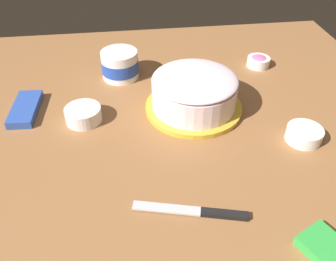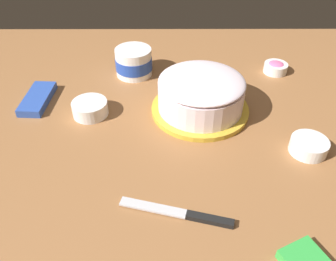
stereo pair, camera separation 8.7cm
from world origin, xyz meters
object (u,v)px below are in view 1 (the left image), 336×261
(sprinkle_bowl_green, at_px, (304,134))
(frosting_tub, at_px, (120,64))
(sprinkle_bowl_pink, at_px, (258,61))
(spreading_knife, at_px, (201,212))
(sprinkle_bowl_rainbow, at_px, (83,114))
(candy_box_lower, at_px, (25,109))
(frosted_cake, at_px, (194,93))

(sprinkle_bowl_green, bearing_deg, frosting_tub, 50.11)
(frosting_tub, height_order, sprinkle_bowl_pink, frosting_tub)
(spreading_knife, distance_m, sprinkle_bowl_rainbow, 0.43)
(frosting_tub, bearing_deg, candy_box_lower, 120.68)
(sprinkle_bowl_pink, relative_size, sprinkle_bowl_rainbow, 0.78)
(candy_box_lower, bearing_deg, frosting_tub, -56.14)
(frosted_cake, relative_size, sprinkle_bowl_green, 3.00)
(frosting_tub, bearing_deg, spreading_knife, -165.75)
(candy_box_lower, bearing_deg, sprinkle_bowl_pink, -73.70)
(frosting_tub, bearing_deg, sprinkle_bowl_rainbow, 154.45)
(spreading_knife, relative_size, sprinkle_bowl_rainbow, 2.39)
(frosting_tub, distance_m, candy_box_lower, 0.32)
(sprinkle_bowl_rainbow, xyz_separation_m, candy_box_lower, (0.06, 0.16, -0.01))
(sprinkle_bowl_green, distance_m, candy_box_lower, 0.75)
(spreading_knife, distance_m, sprinkle_bowl_pink, 0.66)
(sprinkle_bowl_rainbow, bearing_deg, candy_box_lower, 69.55)
(frosting_tub, xyz_separation_m, sprinkle_bowl_green, (-0.38, -0.45, -0.03))
(sprinkle_bowl_green, bearing_deg, candy_box_lower, 73.31)
(sprinkle_bowl_pink, bearing_deg, sprinkle_bowl_green, 178.06)
(frosting_tub, xyz_separation_m, candy_box_lower, (-0.16, 0.27, -0.03))
(frosting_tub, height_order, sprinkle_bowl_green, frosting_tub)
(candy_box_lower, bearing_deg, frosted_cake, -92.64)
(frosted_cake, xyz_separation_m, frosting_tub, (0.21, 0.20, -0.01))
(sprinkle_bowl_pink, xyz_separation_m, candy_box_lower, (-0.17, 0.73, -0.01))
(sprinkle_bowl_rainbow, bearing_deg, frosted_cake, -87.46)
(candy_box_lower, bearing_deg, spreading_knife, -131.45)
(frosted_cake, distance_m, sprinkle_bowl_green, 0.30)
(frosted_cake, relative_size, frosting_tub, 2.31)
(frosted_cake, bearing_deg, candy_box_lower, 84.19)
(frosted_cake, relative_size, candy_box_lower, 1.72)
(frosted_cake, bearing_deg, spreading_knife, 171.46)
(sprinkle_bowl_pink, bearing_deg, sprinkle_bowl_rainbow, 112.20)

